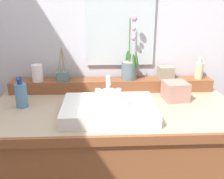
% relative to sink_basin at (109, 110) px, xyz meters
% --- Properties ---
extents(wall_back, '(2.96, 0.20, 2.56)m').
position_rel_sink_basin_xyz_m(wall_back, '(0.03, 0.56, 0.35)').
color(wall_back, silver).
rests_on(wall_back, ground).
extents(vanity_cabinet, '(1.35, 0.67, 0.90)m').
position_rel_sink_basin_xyz_m(vanity_cabinet, '(0.03, 0.12, -0.48)').
color(vanity_cabinet, brown).
rests_on(vanity_cabinet, ground).
extents(back_ledge, '(1.27, 0.12, 0.08)m').
position_rel_sink_basin_xyz_m(back_ledge, '(0.03, 0.38, 0.01)').
color(back_ledge, brown).
rests_on(back_ledge, vanity_cabinet).
extents(sink_basin, '(0.46, 0.33, 0.26)m').
position_rel_sink_basin_xyz_m(sink_basin, '(0.00, 0.00, 0.00)').
color(sink_basin, white).
rests_on(sink_basin, vanity_cabinet).
extents(potted_plant, '(0.11, 0.12, 0.39)m').
position_rel_sink_basin_xyz_m(potted_plant, '(0.14, 0.38, 0.13)').
color(potted_plant, slate).
rests_on(potted_plant, back_ledge).
extents(soap_dispenser, '(0.05, 0.05, 0.14)m').
position_rel_sink_basin_xyz_m(soap_dispenser, '(0.58, 0.37, 0.10)').
color(soap_dispenser, beige).
rests_on(soap_dispenser, back_ledge).
extents(tumbler_cup, '(0.07, 0.07, 0.10)m').
position_rel_sink_basin_xyz_m(tumbler_cup, '(-0.43, 0.36, 0.10)').
color(tumbler_cup, white).
rests_on(tumbler_cup, back_ledge).
extents(reed_diffuser, '(0.08, 0.08, 0.21)m').
position_rel_sink_basin_xyz_m(reed_diffuser, '(-0.27, 0.37, 0.08)').
color(reed_diffuser, slate).
rests_on(reed_diffuser, back_ledge).
extents(trinket_box, '(0.10, 0.08, 0.08)m').
position_rel_sink_basin_xyz_m(trinket_box, '(0.38, 0.39, 0.08)').
color(trinket_box, gray).
rests_on(trinket_box, back_ledge).
extents(lotion_bottle, '(0.06, 0.07, 0.17)m').
position_rel_sink_basin_xyz_m(lotion_bottle, '(-0.47, 0.14, 0.04)').
color(lotion_bottle, '#5183B1').
rests_on(lotion_bottle, vanity_cabinet).
extents(tissue_box, '(0.15, 0.15, 0.11)m').
position_rel_sink_basin_xyz_m(tissue_box, '(0.39, 0.20, 0.02)').
color(tissue_box, tan).
rests_on(tissue_box, vanity_cabinet).
extents(mirror, '(0.43, 0.02, 0.52)m').
position_rel_sink_basin_xyz_m(mirror, '(0.09, 0.45, 0.38)').
color(mirror, silver).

